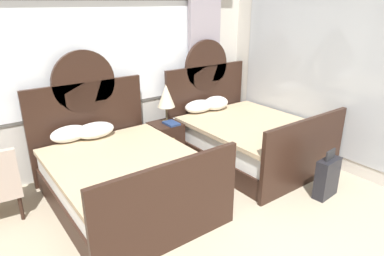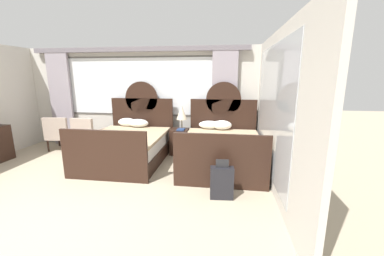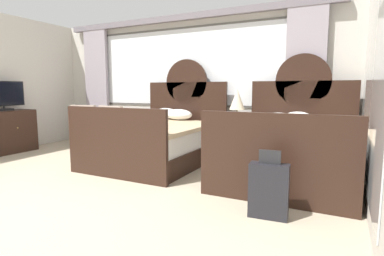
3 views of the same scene
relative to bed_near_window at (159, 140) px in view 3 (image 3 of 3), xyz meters
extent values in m
plane|color=tan|center=(-0.11, -2.43, -0.38)|extent=(24.00, 24.00, 0.00)
cube|color=beige|center=(-0.11, 1.23, 0.97)|extent=(6.30, 0.07, 2.70)
cube|color=#5B5954|center=(-0.11, 1.19, 1.29)|extent=(4.27, 0.02, 1.57)
cube|color=white|center=(-0.11, 1.18, 1.29)|extent=(4.19, 0.02, 1.49)
cube|color=#998E99|center=(-2.40, 1.10, 0.92)|extent=(0.63, 0.08, 2.60)
cube|color=#998E99|center=(2.17, 1.10, 0.92)|extent=(0.63, 0.08, 2.60)
cube|color=slate|center=(-0.11, 1.10, 2.24)|extent=(5.80, 0.10, 0.12)
cube|color=beige|center=(3.07, -0.92, 0.97)|extent=(0.07, 4.23, 2.70)
cube|color=#B2B7BC|center=(3.03, -0.62, 0.97)|extent=(0.01, 2.96, 2.27)
cube|color=black|center=(0.00, -0.05, -0.23)|extent=(1.59, 2.06, 0.30)
cube|color=white|center=(0.00, -0.05, 0.07)|extent=(1.53, 1.96, 0.29)
cube|color=tan|center=(0.00, -0.13, 0.24)|extent=(1.63, 1.86, 0.06)
cube|color=black|center=(0.00, 1.01, 0.31)|extent=(1.67, 0.06, 1.37)
cylinder|color=black|center=(0.00, 1.01, 0.99)|extent=(0.88, 0.06, 0.88)
cube|color=black|center=(0.00, -1.11, 0.11)|extent=(1.67, 0.06, 0.99)
ellipsoid|color=white|center=(-0.34, 0.79, 0.38)|extent=(0.50, 0.25, 0.21)
ellipsoid|color=white|center=(-0.02, 0.73, 0.38)|extent=(0.54, 0.33, 0.21)
cube|color=black|center=(2.16, -0.05, -0.23)|extent=(1.59, 2.06, 0.30)
cube|color=white|center=(2.16, -0.05, 0.07)|extent=(1.53, 1.96, 0.29)
cube|color=tan|center=(2.16, -0.13, 0.24)|extent=(1.63, 1.86, 0.06)
cube|color=black|center=(2.16, 1.01, 0.31)|extent=(1.67, 0.06, 1.37)
cylinder|color=black|center=(2.16, 1.01, 0.99)|extent=(0.88, 0.06, 0.88)
cube|color=black|center=(2.16, -1.11, 0.11)|extent=(1.67, 0.06, 0.99)
ellipsoid|color=white|center=(1.83, 0.78, 0.37)|extent=(0.54, 0.32, 0.20)
ellipsoid|color=white|center=(2.14, 0.72, 0.39)|extent=(0.47, 0.34, 0.23)
cube|color=black|center=(1.08, 0.67, -0.06)|extent=(0.44, 0.44, 0.64)
sphere|color=tan|center=(1.08, 0.44, 0.08)|extent=(0.02, 0.02, 0.02)
cylinder|color=brown|center=(1.14, 0.71, 0.27)|extent=(0.14, 0.14, 0.02)
cylinder|color=brown|center=(1.14, 0.71, 0.39)|extent=(0.03, 0.03, 0.23)
cone|color=beige|center=(1.14, 0.71, 0.68)|extent=(0.27, 0.27, 0.35)
cube|color=navy|center=(1.13, 0.58, 0.27)|extent=(0.18, 0.26, 0.03)
sphere|color=tan|center=(-2.80, -0.63, 0.12)|extent=(0.03, 0.03, 0.03)
cube|color=black|center=(-3.01, -0.73, 0.47)|extent=(0.20, 0.28, 0.04)
cylinder|color=black|center=(-3.01, -0.73, 0.51)|extent=(0.04, 0.04, 0.05)
cube|color=black|center=(-3.01, -0.73, 0.77)|extent=(0.04, 0.83, 0.47)
cube|color=black|center=(-2.99, -0.73, 0.77)|extent=(0.01, 0.79, 0.43)
cube|color=#B29E8E|center=(-1.35, 0.63, -0.02)|extent=(0.66, 0.66, 0.10)
cube|color=#B29E8E|center=(-1.37, 0.37, 0.28)|extent=(0.61, 0.14, 0.49)
cube|color=#B29E8E|center=(-1.07, 0.60, 0.11)|extent=(0.11, 0.55, 0.16)
cube|color=#B29E8E|center=(-1.62, 0.66, 0.11)|extent=(0.11, 0.55, 0.16)
cylinder|color=black|center=(-1.07, 0.86, -0.22)|extent=(0.04, 0.04, 0.31)
cylinder|color=black|center=(-1.57, 0.91, -0.22)|extent=(0.04, 0.04, 0.31)
cylinder|color=black|center=(-1.12, 0.35, -0.22)|extent=(0.04, 0.04, 0.31)
cylinder|color=black|center=(-1.62, 0.40, -0.22)|extent=(0.04, 0.04, 0.31)
cube|color=#B29E8E|center=(-2.15, 0.63, -0.02)|extent=(0.68, 0.68, 0.10)
cube|color=#B29E8E|center=(-2.12, 0.37, 0.28)|extent=(0.61, 0.16, 0.49)
cube|color=#B29E8E|center=(-1.88, 0.67, 0.11)|extent=(0.13, 0.55, 0.16)
cube|color=#B29E8E|center=(-2.42, 0.60, 0.11)|extent=(0.13, 0.55, 0.16)
cylinder|color=black|center=(-1.93, 0.92, -0.22)|extent=(0.04, 0.04, 0.31)
cylinder|color=black|center=(-2.43, 0.85, -0.22)|extent=(0.04, 0.04, 0.31)
cylinder|color=black|center=(-1.86, 0.41, -0.22)|extent=(0.04, 0.04, 0.31)
cylinder|color=black|center=(-2.37, 0.35, -0.22)|extent=(0.04, 0.04, 0.31)
cube|color=black|center=(2.18, -1.46, -0.11)|extent=(0.38, 0.19, 0.53)
cube|color=#232326|center=(2.18, -1.46, 0.22)|extent=(0.20, 0.04, 0.13)
cylinder|color=black|center=(2.04, -1.48, -0.35)|extent=(0.05, 0.02, 0.05)
cylinder|color=black|center=(2.33, -1.45, -0.35)|extent=(0.05, 0.02, 0.05)
camera|label=1|loc=(-1.53, -3.54, 2.03)|focal=31.77mm
camera|label=2|loc=(2.20, -5.00, 1.56)|focal=22.04mm
camera|label=3|loc=(2.79, -4.31, 0.85)|focal=28.55mm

